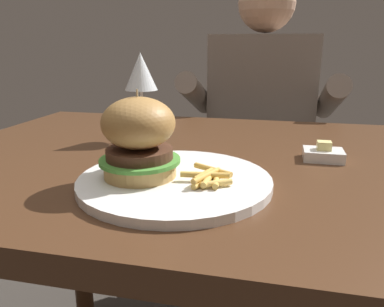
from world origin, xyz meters
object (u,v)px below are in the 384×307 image
at_px(wine_glass, 141,75).
at_px(main_plate, 175,181).
at_px(butter_dish, 323,154).
at_px(burger_sandwich, 139,137).
at_px(diner_person, 259,153).

bearing_deg(wine_glass, main_plate, -60.69).
distance_m(wine_glass, butter_dish, 0.41).
bearing_deg(butter_dish, main_plate, -141.27).
relative_size(main_plate, wine_glass, 1.53).
bearing_deg(burger_sandwich, wine_glass, 109.20).
height_order(butter_dish, diner_person, diner_person).
relative_size(burger_sandwich, wine_glass, 0.69).
distance_m(main_plate, diner_person, 0.86).
height_order(main_plate, wine_glass, wine_glass).
relative_size(wine_glass, butter_dish, 2.67).
relative_size(main_plate, diner_person, 0.25).
relative_size(butter_dish, diner_person, 0.06).
bearing_deg(diner_person, burger_sandwich, -99.81).
distance_m(burger_sandwich, butter_dish, 0.35).
relative_size(burger_sandwich, diner_person, 0.11).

